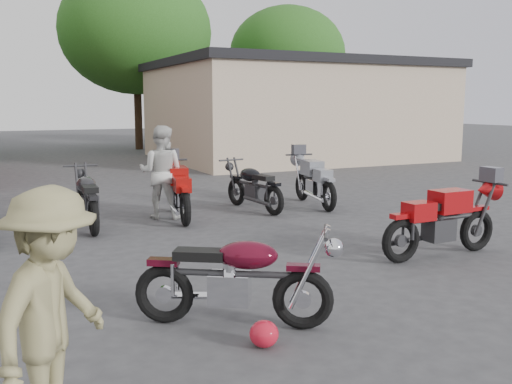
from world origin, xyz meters
name	(u,v)px	position (x,y,z in m)	size (l,w,h in m)	color
ground	(285,313)	(0.00, 0.00, 0.00)	(90.00, 90.00, 0.00)	#37373A
stucco_building	(294,114)	(8.50, 15.00, 1.75)	(10.00, 8.00, 3.50)	tan
tree_2	(136,55)	(4.00, 22.00, 4.40)	(7.04, 7.04, 8.80)	#1E4612
tree_3	(287,72)	(12.00, 22.00, 3.80)	(6.08, 6.08, 7.60)	#1E4612
vintage_motorcycle	(236,272)	(-0.59, -0.11, 0.54)	(1.87, 0.62, 1.08)	#4E091A
sportbike	(443,217)	(3.05, 0.99, 0.57)	(1.96, 0.65, 1.13)	#AD0E12
helmet	(264,334)	(-0.57, -0.65, 0.12)	(0.26, 0.26, 0.24)	red
person_light	(161,172)	(0.27, 5.38, 0.87)	(0.85, 0.66, 1.75)	silver
person_tan	(53,314)	(-2.38, -1.28, 0.82)	(1.06, 0.61, 1.64)	#8E8657
row_bike_3	(87,196)	(-1.13, 5.12, 0.56)	(1.95, 0.64, 1.13)	black
row_bike_4	(179,188)	(0.55, 5.22, 0.58)	(1.99, 0.66, 1.16)	#AB120E
row_bike_5	(253,184)	(2.17, 5.37, 0.54)	(1.86, 0.61, 1.08)	black
row_bike_6	(314,179)	(3.56, 5.30, 0.57)	(1.97, 0.65, 1.14)	gray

